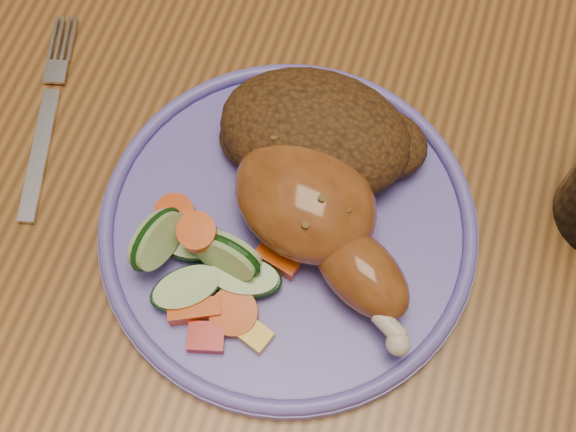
{
  "coord_description": "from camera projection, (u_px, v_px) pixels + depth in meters",
  "views": [
    {
      "loc": [
        0.04,
        -0.31,
        1.26
      ],
      "look_at": [
        -0.03,
        -0.11,
        0.78
      ],
      "focal_mm": 50.0,
      "sensor_mm": 36.0,
      "label": 1
    }
  ],
  "objects": [
    {
      "name": "vegetable_pile",
      "position": [
        205.0,
        264.0,
        0.52
      ],
      "size": [
        0.11,
        0.1,
        0.05
      ],
      "color": "#A50A05",
      "rests_on": "plate"
    },
    {
      "name": "fork",
      "position": [
        46.0,
        123.0,
        0.59
      ],
      "size": [
        0.05,
        0.15,
        0.0
      ],
      "color": "silver",
      "rests_on": "dining_table"
    },
    {
      "name": "chicken_leg",
      "position": [
        318.0,
        216.0,
        0.52
      ],
      "size": [
        0.16,
        0.14,
        0.05
      ],
      "color": "brown",
      "rests_on": "plate"
    },
    {
      "name": "dining_table",
      "position": [
        357.0,
        168.0,
        0.67
      ],
      "size": [
        0.9,
        1.4,
        0.75
      ],
      "color": "brown",
      "rests_on": "ground"
    },
    {
      "name": "ground",
      "position": [
        324.0,
        358.0,
        1.28
      ],
      "size": [
        4.0,
        4.0,
        0.0
      ],
      "primitive_type": "plane",
      "color": "brown",
      "rests_on": "ground"
    },
    {
      "name": "plate_rim",
      "position": [
        288.0,
        222.0,
        0.54
      ],
      "size": [
        0.26,
        0.26,
        0.01
      ],
      "primitive_type": "torus",
      "color": "#6255B7",
      "rests_on": "plate"
    },
    {
      "name": "rice_pilaf",
      "position": [
        319.0,
        135.0,
        0.55
      ],
      "size": [
        0.14,
        0.1,
        0.06
      ],
      "color": "#4B2C12",
      "rests_on": "plate"
    },
    {
      "name": "plate",
      "position": [
        288.0,
        228.0,
        0.55
      ],
      "size": [
        0.26,
        0.26,
        0.01
      ],
      "primitive_type": "cylinder",
      "color": "#6255B7",
      "rests_on": "dining_table"
    }
  ]
}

